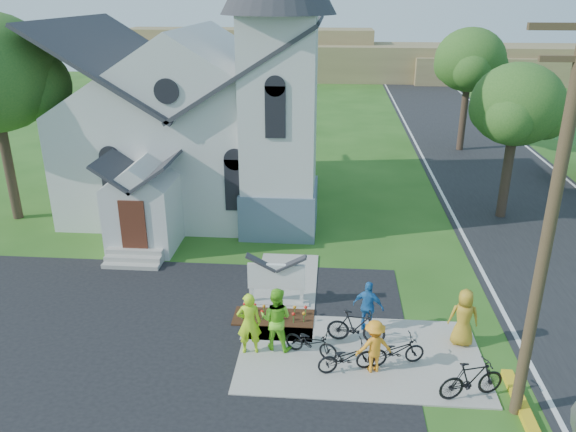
# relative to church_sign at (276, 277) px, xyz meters

# --- Properties ---
(ground) EXTENTS (120.00, 120.00, 0.00)m
(ground) POSITION_rel_church_sign_xyz_m (1.20, -3.20, -1.03)
(ground) COLOR #275418
(ground) RESTS_ON ground
(parking_lot) EXTENTS (20.00, 16.00, 0.02)m
(parking_lot) POSITION_rel_church_sign_xyz_m (-5.80, -5.20, -1.02)
(parking_lot) COLOR black
(parking_lot) RESTS_ON ground
(road) EXTENTS (8.00, 90.00, 0.02)m
(road) POSITION_rel_church_sign_xyz_m (11.20, 11.80, -1.02)
(road) COLOR black
(road) RESTS_ON ground
(sidewalk) EXTENTS (7.00, 4.00, 0.05)m
(sidewalk) POSITION_rel_church_sign_xyz_m (2.70, -2.70, -1.00)
(sidewalk) COLOR #9F9C90
(sidewalk) RESTS_ON ground
(church) EXTENTS (12.35, 12.00, 13.00)m
(church) POSITION_rel_church_sign_xyz_m (-4.28, 9.28, 4.22)
(church) COLOR silver
(church) RESTS_ON ground
(church_sign) EXTENTS (2.20, 0.40, 1.70)m
(church_sign) POSITION_rel_church_sign_xyz_m (0.00, 0.00, 0.00)
(church_sign) COLOR #9F9C90
(church_sign) RESTS_ON ground
(flower_bed) EXTENTS (2.60, 1.10, 0.07)m
(flower_bed) POSITION_rel_church_sign_xyz_m (0.00, -0.90, -0.99)
(flower_bed) COLOR #351E0E
(flower_bed) RESTS_ON ground
(utility_pole) EXTENTS (3.45, 0.28, 10.00)m
(utility_pole) POSITION_rel_church_sign_xyz_m (6.56, -4.70, 4.38)
(utility_pole) COLOR #413220
(utility_pole) RESTS_ON ground
(tree_road_near) EXTENTS (4.00, 4.00, 7.05)m
(tree_road_near) POSITION_rel_church_sign_xyz_m (9.70, 8.80, 4.18)
(tree_road_near) COLOR #35241D
(tree_road_near) RESTS_ON ground
(tree_road_mid) EXTENTS (4.40, 4.40, 7.80)m
(tree_road_mid) POSITION_rel_church_sign_xyz_m (10.20, 20.80, 4.75)
(tree_road_mid) COLOR #35241D
(tree_road_mid) RESTS_ON ground
(distant_hills) EXTENTS (61.00, 10.00, 5.60)m
(distant_hills) POSITION_rel_church_sign_xyz_m (4.56, 53.13, 1.15)
(distant_hills) COLOR olive
(distant_hills) RESTS_ON ground
(cyclist_0) EXTENTS (0.77, 0.58, 1.92)m
(cyclist_0) POSITION_rel_church_sign_xyz_m (-0.50, -2.79, -0.02)
(cyclist_0) COLOR #B5F21C
(cyclist_0) RESTS_ON sidewalk
(bike_0) EXTENTS (1.72, 1.14, 0.85)m
(bike_0) POSITION_rel_church_sign_xyz_m (1.29, -2.81, -0.55)
(bike_0) COLOR black
(bike_0) RESTS_ON sidewalk
(cyclist_1) EXTENTS (1.08, 0.91, 1.95)m
(cyclist_1) POSITION_rel_church_sign_xyz_m (0.25, -2.52, -0.00)
(cyclist_1) COLOR #7ADF29
(cyclist_1) RESTS_ON sidewalk
(bike_1) EXTENTS (1.79, 0.69, 1.05)m
(bike_1) POSITION_rel_church_sign_xyz_m (2.59, -2.05, -0.45)
(bike_1) COLOR black
(bike_1) RESTS_ON sidewalk
(cyclist_2) EXTENTS (1.05, 0.70, 1.65)m
(cyclist_2) POSITION_rel_church_sign_xyz_m (2.97, -1.37, -0.15)
(cyclist_2) COLOR #256FBA
(cyclist_2) RESTS_ON sidewalk
(bike_2) EXTENTS (1.76, 1.04, 0.87)m
(bike_2) POSITION_rel_church_sign_xyz_m (2.29, -3.45, -0.54)
(bike_2) COLOR black
(bike_2) RESTS_ON sidewalk
(cyclist_3) EXTENTS (1.13, 0.83, 1.56)m
(cyclist_3) POSITION_rel_church_sign_xyz_m (3.02, -3.38, -0.20)
(cyclist_3) COLOR orange
(cyclist_3) RESTS_ON sidewalk
(bike_3) EXTENTS (1.86, 1.03, 1.08)m
(bike_3) POSITION_rel_church_sign_xyz_m (5.47, -4.28, -0.44)
(bike_3) COLOR black
(bike_3) RESTS_ON sidewalk
(cyclist_4) EXTENTS (0.91, 0.63, 1.79)m
(cyclist_4) POSITION_rel_church_sign_xyz_m (5.72, -1.88, -0.08)
(cyclist_4) COLOR #B68C22
(cyclist_4) RESTS_ON sidewalk
(bike_4) EXTENTS (1.76, 1.01, 0.87)m
(bike_4) POSITION_rel_church_sign_xyz_m (3.68, -3.05, -0.54)
(bike_4) COLOR black
(bike_4) RESTS_ON sidewalk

